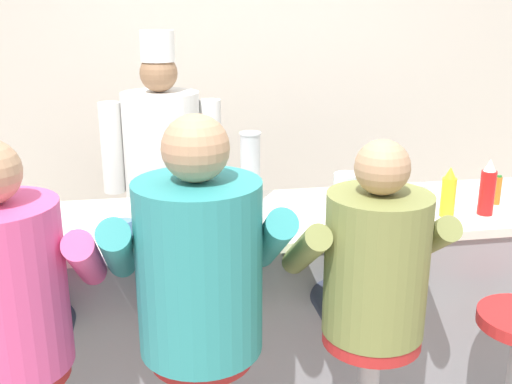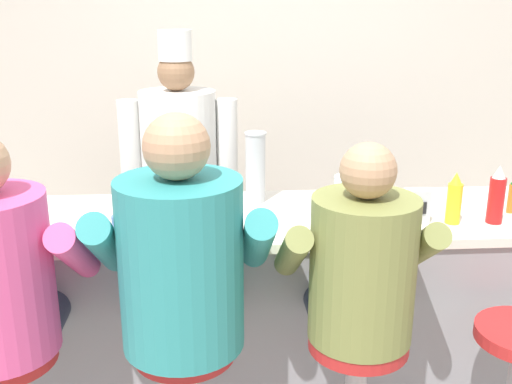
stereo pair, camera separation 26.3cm
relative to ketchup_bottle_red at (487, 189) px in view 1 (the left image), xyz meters
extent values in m
cube|color=beige|center=(-0.82, 1.81, 0.26)|extent=(10.00, 0.06, 2.70)
cube|color=gray|center=(-0.82, 0.17, -0.63)|extent=(2.88, 0.69, 0.93)
cube|color=silver|center=(-0.82, 0.17, -0.14)|extent=(2.94, 0.72, 0.04)
cylinder|color=red|center=(0.00, 0.00, -0.02)|extent=(0.07, 0.07, 0.20)
cone|color=white|center=(0.00, 0.00, 0.11)|extent=(0.05, 0.05, 0.05)
cylinder|color=yellow|center=(-0.18, 0.01, -0.03)|extent=(0.06, 0.06, 0.18)
cone|color=yellow|center=(-0.18, 0.01, 0.08)|extent=(0.05, 0.05, 0.05)
cylinder|color=orange|center=(0.13, 0.12, -0.05)|extent=(0.03, 0.03, 0.13)
cylinder|color=#287F2D|center=(0.13, 0.12, 0.02)|extent=(0.02, 0.02, 0.01)
cylinder|color=silver|center=(-0.64, 0.05, -0.02)|extent=(0.12, 0.12, 0.21)
cube|color=silver|center=(-0.57, 0.05, -0.01)|extent=(0.01, 0.01, 0.12)
cylinder|color=white|center=(-2.06, -0.08, -0.11)|extent=(0.23, 0.23, 0.02)
ellipsoid|color=#E0BC60|center=(-2.06, -0.08, -0.09)|extent=(0.11, 0.08, 0.03)
cylinder|color=white|center=(-1.76, 0.03, -0.09)|extent=(0.13, 0.13, 0.05)
cylinder|color=#4C7AB2|center=(-1.60, -0.01, -0.08)|extent=(0.08, 0.08, 0.08)
torus|color=#4C7AB2|center=(-1.55, -0.01, -0.08)|extent=(0.06, 0.01, 0.06)
cylinder|color=#B7BABF|center=(-1.02, 0.37, 0.04)|extent=(0.09, 0.09, 0.33)
cylinder|color=silver|center=(-1.02, 0.37, 0.21)|extent=(0.10, 0.10, 0.01)
cube|color=silver|center=(-0.34, 0.03, -0.05)|extent=(0.11, 0.06, 0.15)
cube|color=black|center=(-0.34, 0.00, -0.05)|extent=(0.06, 0.01, 0.05)
cylinder|color=red|center=(-1.98, -0.45, -0.41)|extent=(0.37, 0.37, 0.05)
cylinder|color=#33384C|center=(-1.87, -0.25, -0.37)|extent=(0.15, 0.41, 0.15)
cylinder|color=#E54C8C|center=(-1.98, -0.45, -0.09)|extent=(0.41, 0.41, 0.58)
cylinder|color=#E54C8C|center=(-1.72, -0.34, -0.07)|extent=(0.11, 0.44, 0.35)
cylinder|color=red|center=(-1.33, -0.45, -0.41)|extent=(0.37, 0.37, 0.05)
cylinder|color=#33384C|center=(-1.44, -0.23, -0.37)|extent=(0.16, 0.44, 0.16)
cylinder|color=#33384C|center=(-1.23, -0.23, -0.37)|extent=(0.16, 0.44, 0.16)
cylinder|color=teal|center=(-1.33, -0.45, -0.07)|extent=(0.44, 0.44, 0.62)
cylinder|color=teal|center=(-1.61, -0.33, -0.04)|extent=(0.11, 0.47, 0.38)
cylinder|color=teal|center=(-1.06, -0.33, -0.04)|extent=(0.11, 0.47, 0.38)
sphere|color=tan|center=(-1.33, -0.45, 0.35)|extent=(0.22, 0.22, 0.22)
cylinder|color=red|center=(-0.69, -0.45, -0.41)|extent=(0.37, 0.37, 0.05)
cylinder|color=#33384C|center=(-0.79, -0.26, -0.37)|extent=(0.14, 0.38, 0.14)
cylinder|color=#33384C|center=(-0.60, -0.26, -0.37)|extent=(0.14, 0.38, 0.14)
cylinder|color=olive|center=(-0.69, -0.45, -0.11)|extent=(0.38, 0.38, 0.54)
cylinder|color=olive|center=(-0.93, -0.34, -0.09)|extent=(0.10, 0.41, 0.33)
cylinder|color=olive|center=(-0.45, -0.34, -0.09)|extent=(0.10, 0.41, 0.33)
sphere|color=tan|center=(-0.69, -0.45, 0.25)|extent=(0.20, 0.20, 0.20)
cube|color=#232328|center=(-1.42, 1.04, -0.69)|extent=(0.34, 0.19, 0.81)
cube|color=white|center=(-1.42, 0.99, -0.53)|extent=(0.30, 0.02, 0.49)
cylinder|color=white|center=(-1.42, 1.04, 0.02)|extent=(0.44, 0.44, 0.61)
sphere|color=#8C6647|center=(-1.42, 1.04, 0.43)|extent=(0.21, 0.21, 0.21)
cylinder|color=white|center=(-1.42, 1.04, 0.57)|extent=(0.19, 0.19, 0.17)
cylinder|color=white|center=(-1.70, 1.04, 0.02)|extent=(0.12, 0.12, 0.52)
cylinder|color=white|center=(-1.14, 1.04, 0.02)|extent=(0.12, 0.12, 0.52)
camera|label=1|loc=(-1.47, -2.34, 0.79)|focal=42.00mm
camera|label=2|loc=(-1.21, -2.37, 0.79)|focal=42.00mm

